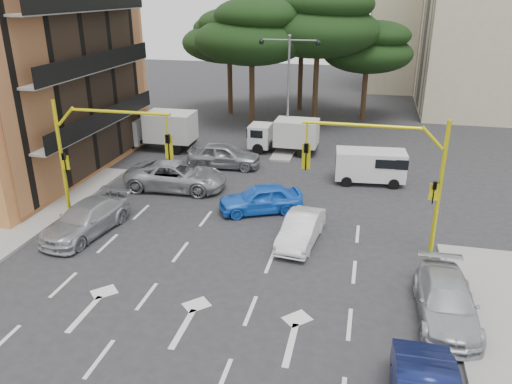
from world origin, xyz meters
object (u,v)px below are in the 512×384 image
at_px(signal_mast_right, 396,168).
at_px(car_white_hatch, 301,229).
at_px(car_silver_wagon, 86,219).
at_px(box_truck_a, 158,130).
at_px(signal_mast_left, 94,147).
at_px(car_silver_cross_a, 176,176).
at_px(car_silver_cross_b, 224,155).
at_px(car_blue_compact, 261,198).
at_px(street_lamp_center, 289,73).
at_px(box_truck_b, 284,136).
at_px(van_white, 370,167).
at_px(car_silver_parked, 446,302).

bearing_deg(signal_mast_right, car_white_hatch, 179.21).
height_order(car_white_hatch, car_silver_wagon, car_silver_wagon).
bearing_deg(box_truck_a, signal_mast_left, -170.35).
height_order(car_silver_cross_a, car_silver_cross_b, car_silver_cross_b).
xyz_separation_m(car_white_hatch, car_silver_cross_b, (-6.29, 9.22, 0.13)).
height_order(signal_mast_left, car_silver_cross_a, signal_mast_left).
distance_m(car_silver_cross_a, box_truck_a, 8.14).
bearing_deg(car_silver_cross_a, car_white_hatch, -124.74).
bearing_deg(car_silver_cross_a, car_silver_cross_b, -23.00).
relative_size(car_white_hatch, car_blue_compact, 0.94).
bearing_deg(car_blue_compact, street_lamp_center, 158.07).
height_order(car_white_hatch, box_truck_a, box_truck_a).
relative_size(signal_mast_right, box_truck_b, 1.24).
xyz_separation_m(car_silver_wagon, van_white, (12.79, 9.75, 0.28)).
relative_size(signal_mast_right, signal_mast_left, 1.00).
relative_size(car_blue_compact, car_silver_parked, 0.90).
bearing_deg(car_blue_compact, box_truck_a, -158.08).
distance_m(signal_mast_left, car_silver_parked, 16.42).
relative_size(signal_mast_left, box_truck_b, 1.24).
bearing_deg(car_silver_wagon, van_white, 46.08).
height_order(street_lamp_center, car_blue_compact, street_lamp_center).
height_order(signal_mast_right, van_white, signal_mast_right).
bearing_deg(car_white_hatch, signal_mast_right, 5.84).
xyz_separation_m(car_silver_cross_a, box_truck_a, (-4.12, 7.00, 0.57)).
bearing_deg(signal_mast_left, box_truck_b, 63.00).
bearing_deg(box_truck_a, car_silver_parked, -133.59).
xyz_separation_m(signal_mast_left, car_blue_compact, (7.30, 2.98, -3.15)).
bearing_deg(car_silver_cross_b, car_silver_wagon, 157.60).
xyz_separation_m(car_silver_cross_a, car_silver_parked, (13.57, -9.42, -0.10)).
relative_size(signal_mast_left, car_silver_wagon, 1.20).
bearing_deg(box_truck_b, signal_mast_right, -151.31).
relative_size(car_silver_cross_b, box_truck_a, 0.84).
xyz_separation_m(car_silver_wagon, box_truck_b, (6.84, 14.44, 0.47)).
height_order(car_white_hatch, van_white, van_white).
relative_size(signal_mast_left, car_white_hatch, 1.49).
height_order(signal_mast_right, box_truck_a, signal_mast_right).
bearing_deg(car_silver_cross_b, car_white_hatch, -149.05).
height_order(signal_mast_left, box_truck_b, signal_mast_left).
relative_size(signal_mast_left, car_silver_cross_a, 1.06).
relative_size(signal_mast_right, car_silver_cross_b, 1.29).
bearing_deg(street_lamp_center, car_silver_cross_b, -124.78).
bearing_deg(car_silver_cross_b, box_truck_a, 61.01).
distance_m(car_silver_cross_a, van_white, 11.30).
bearing_deg(car_silver_parked, car_blue_compact, 136.83).
relative_size(signal_mast_left, car_silver_parked, 1.26).
relative_size(street_lamp_center, box_truck_a, 1.40).
height_order(signal_mast_left, box_truck_a, signal_mast_left).
bearing_deg(car_silver_cross_a, box_truck_b, -32.94).
height_order(signal_mast_right, car_silver_cross_a, signal_mast_right).
relative_size(car_blue_compact, box_truck_a, 0.77).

